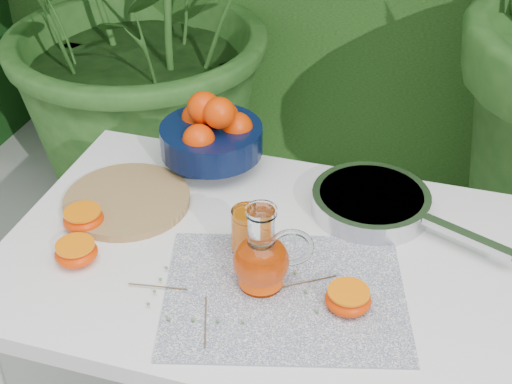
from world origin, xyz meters
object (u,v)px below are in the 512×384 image
(juice_pitcher, at_px, (262,259))
(saute_pan, at_px, (372,202))
(white_table, at_px, (253,281))
(cutting_board, at_px, (127,200))
(fruit_bowl, at_px, (212,133))

(juice_pitcher, height_order, saute_pan, juice_pitcher)
(white_table, xyz_separation_m, cutting_board, (-0.31, 0.07, 0.09))
(juice_pitcher, xyz_separation_m, saute_pan, (0.16, 0.29, -0.04))
(cutting_board, relative_size, juice_pitcher, 1.58)
(white_table, height_order, juice_pitcher, juice_pitcher)
(white_table, xyz_separation_m, fruit_bowl, (-0.18, 0.28, 0.17))
(fruit_bowl, xyz_separation_m, juice_pitcher, (0.23, -0.37, -0.02))
(juice_pitcher, bearing_deg, white_table, 116.49)
(fruit_bowl, height_order, saute_pan, fruit_bowl)
(cutting_board, distance_m, saute_pan, 0.53)
(cutting_board, height_order, saute_pan, saute_pan)
(white_table, distance_m, saute_pan, 0.30)
(cutting_board, bearing_deg, white_table, -13.56)
(cutting_board, xyz_separation_m, juice_pitcher, (0.35, -0.16, 0.05))
(saute_pan, bearing_deg, juice_pitcher, -118.98)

